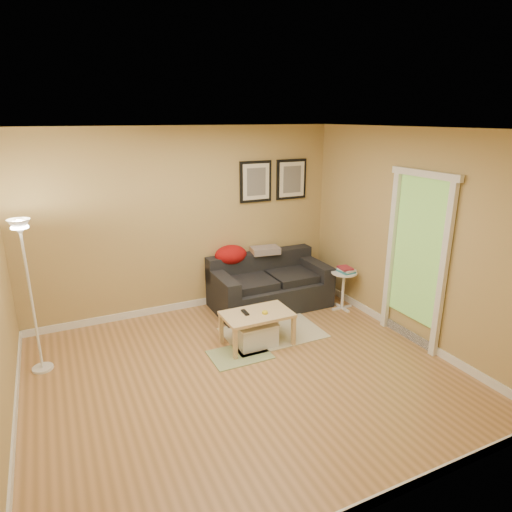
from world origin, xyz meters
name	(u,v)px	position (x,y,z in m)	size (l,w,h in m)	color
floor	(244,374)	(0.00, 0.00, 0.00)	(4.50, 4.50, 0.00)	#B4804D
ceiling	(242,129)	(0.00, 0.00, 2.60)	(4.50, 4.50, 0.00)	white
wall_back	(185,222)	(0.00, 2.00, 1.30)	(4.50, 4.50, 0.00)	tan
wall_front	(373,353)	(0.00, -2.00, 1.30)	(4.50, 4.50, 0.00)	tan
wall_right	(411,237)	(2.25, 0.00, 1.30)	(4.00, 4.00, 0.00)	tan
baseboard_back	(190,304)	(0.00, 1.99, 0.05)	(4.50, 0.02, 0.10)	white
baseboard_front	(358,508)	(0.00, -1.99, 0.05)	(4.50, 0.02, 0.10)	white
baseboard_left	(14,429)	(-2.24, 0.00, 0.05)	(0.02, 4.00, 0.10)	white
baseboard_right	(401,330)	(2.24, 0.00, 0.05)	(0.02, 4.00, 0.10)	white
sofa	(270,282)	(1.11, 1.53, 0.38)	(1.70, 0.90, 0.75)	black
red_throw	(231,255)	(0.62, 1.86, 0.77)	(0.48, 0.36, 0.28)	#AD1010
plaid_throw	(265,250)	(1.17, 1.82, 0.78)	(0.42, 0.26, 0.10)	tan
framed_print_left	(256,182)	(1.08, 1.98, 1.80)	(0.50, 0.04, 0.60)	black
framed_print_right	(291,179)	(1.68, 1.98, 1.80)	(0.50, 0.04, 0.60)	black
area_rug	(273,333)	(0.74, 0.73, 0.01)	(1.25, 0.85, 0.01)	beige
green_runner	(240,355)	(0.12, 0.40, 0.01)	(0.70, 0.50, 0.01)	#668C4C
coffee_table	(257,329)	(0.42, 0.56, 0.21)	(0.84, 0.51, 0.42)	#E1BF89
remote_control	(245,312)	(0.29, 0.62, 0.43)	(0.05, 0.16, 0.02)	black
tape_roll	(265,313)	(0.50, 0.50, 0.44)	(0.07, 0.07, 0.03)	yellow
storage_bin	(255,334)	(0.39, 0.54, 0.15)	(0.50, 0.36, 0.30)	white
side_table	(343,290)	(2.02, 0.98, 0.29)	(0.37, 0.37, 0.57)	white
book_stack	(346,269)	(2.04, 0.97, 0.61)	(0.18, 0.24, 0.08)	teal
floor_lamp	(32,302)	(-2.00, 1.07, 0.82)	(0.22, 0.22, 1.73)	white
doorway	(415,263)	(2.20, -0.15, 1.02)	(0.12, 1.01, 2.13)	white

